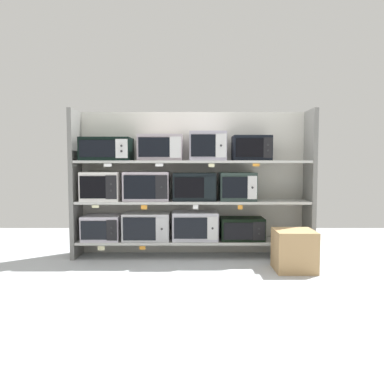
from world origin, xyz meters
The scene contains 30 objects.
ground centered at (0.00, -1.00, -0.01)m, with size 6.72×6.00×0.02m, color #B2B7BC.
back_panel centered at (0.00, 0.22, 0.87)m, with size 2.92×0.04×1.74m, color beige.
upright_left centered at (-1.39, 0.00, 0.87)m, with size 0.05×0.40×1.74m, color slate.
upright_right centered at (1.39, 0.00, 0.87)m, with size 0.05×0.40×1.74m, color slate.
shelf_0 centered at (0.00, 0.00, 0.19)m, with size 2.72×0.40×0.03m, color beige.
microwave_0 centered at (-1.08, 0.00, 0.35)m, with size 0.44×0.41×0.30m.
microwave_1 centered at (-0.55, 0.00, 0.37)m, with size 0.55×0.39×0.32m.
microwave_2 centered at (0.03, 0.00, 0.37)m, with size 0.54×0.37×0.34m.
microwave_3 centered at (0.59, 0.00, 0.34)m, with size 0.51×0.34×0.26m.
price_tag_0 centered at (-1.05, -0.20, 0.14)m, with size 0.08×0.00×0.05m, color beige.
price_tag_1 centered at (-0.58, -0.20, 0.15)m, with size 0.07×0.00×0.04m, color orange.
shelf_1 centered at (0.00, 0.00, 0.66)m, with size 2.72×0.40×0.03m, color beige.
microwave_4 centered at (-1.08, 0.00, 0.84)m, with size 0.44×0.41×0.34m.
microwave_5 centered at (-0.54, 0.00, 0.85)m, with size 0.53×0.38×0.34m.
microwave_6 centered at (0.02, 0.00, 0.84)m, with size 0.50×0.34×0.33m.
microwave_7 centered at (0.53, 0.00, 0.84)m, with size 0.42×0.39×0.33m.
price_tag_2 centered at (-1.11, -0.20, 0.63)m, with size 0.08×0.00×0.03m, color beige.
price_tag_3 centered at (-0.55, -0.20, 0.62)m, with size 0.07×0.00×0.05m, color orange.
price_tag_4 centered at (0.03, -0.20, 0.62)m, with size 0.06×0.00×0.05m, color white.
price_tag_5 centered at (0.54, -0.20, 0.62)m, with size 0.05×0.00×0.05m, color orange.
shelf_2 centered at (0.00, 0.00, 1.13)m, with size 2.72×0.40×0.03m, color beige.
microwave_8 centered at (-1.01, 0.00, 1.28)m, with size 0.58×0.43×0.27m.
microwave_9 centered at (-0.38, 0.00, 1.30)m, with size 0.52×0.36×0.30m.
microwave_10 centered at (0.17, 0.00, 1.32)m, with size 0.42×0.41×0.33m.
microwave_11 centered at (0.69, 0.00, 1.29)m, with size 0.44×0.35×0.29m.
price_tag_6 centered at (-0.96, -0.20, 1.10)m, with size 0.09×0.00×0.04m, color white.
price_tag_7 centered at (-0.38, -0.20, 1.10)m, with size 0.09×0.00×0.03m, color white.
price_tag_8 centered at (0.21, -0.20, 1.09)m, with size 0.07×0.00×0.04m, color beige.
price_tag_9 centered at (0.72, -0.20, 1.10)m, with size 0.08×0.00×0.03m, color orange.
shipping_carton centered at (1.06, -0.61, 0.21)m, with size 0.41×0.41×0.42m, color tan.
Camera 1 is at (-0.01, -4.56, 1.12)m, focal length 36.00 mm.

